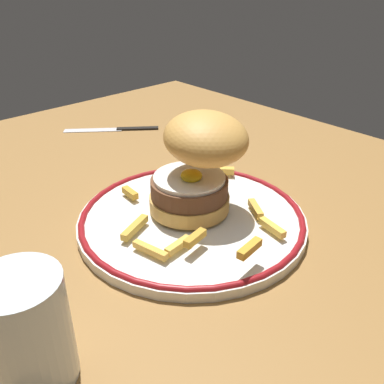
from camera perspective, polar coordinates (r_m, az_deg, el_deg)
name	(u,v)px	position (r cm, az deg, el deg)	size (l,w,h in cm)	color
ground_plane	(210,256)	(51.72, 2.35, -8.52)	(118.28, 91.69, 4.00)	olive
dinner_plate	(192,219)	(53.26, 0.00, -3.55)	(27.99, 27.99, 1.60)	white
burger	(199,162)	(51.63, 0.90, 3.99)	(13.33, 13.56, 12.46)	gold
fries_pile	(200,217)	(50.81, 1.00, -3.37)	(22.30, 21.97, 2.59)	gold
water_glass	(28,336)	(36.20, -20.94, -17.42)	(6.66, 6.66, 9.64)	silver
knife	(119,129)	(84.67, -9.64, 8.30)	(12.37, 15.03, 0.70)	black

